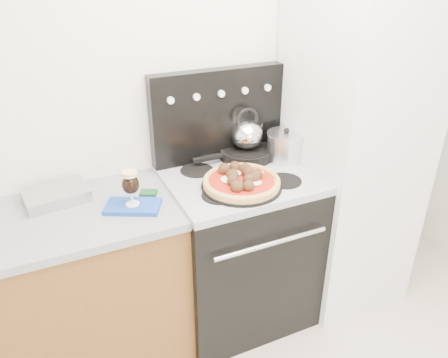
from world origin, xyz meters
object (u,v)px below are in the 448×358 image
pizza (242,180)px  skillet (246,153)px  beer_glass (131,188)px  base_cabinet (32,306)px  tea_kettle (247,132)px  fridge (350,150)px  stove_body (238,250)px  stock_pot (285,147)px  oven_mitt (133,206)px  pizza_pan (241,186)px

pizza → skillet: size_ratio=1.27×
beer_glass → base_cabinet: bearing=171.2°
pizza → tea_kettle: size_ratio=1.91×
fridge → tea_kettle: 0.61m
base_cabinet → skillet: bearing=7.7°
stove_body → stock_pot: stock_pot is taller
base_cabinet → beer_glass: (0.52, -0.08, 0.58)m
base_cabinet → tea_kettle: tea_kettle is taller
oven_mitt → fridge: bearing=1.4°
pizza_pan → tea_kettle: 0.39m
stock_pot → base_cabinet: bearing=-177.8°
oven_mitt → beer_glass: size_ratio=1.45×
fridge → pizza: fridge is taller
skillet → tea_kettle: tea_kettle is taller
stove_body → fridge: bearing=-2.0°
tea_kettle → fridge: bearing=-18.4°
oven_mitt → skillet: size_ratio=0.83×
base_cabinet → oven_mitt: size_ratio=5.79×
stove_body → pizza: bearing=-112.2°
base_cabinet → pizza: bearing=-7.6°
skillet → beer_glass: bearing=-161.0°
oven_mitt → pizza: size_ratio=0.65×
base_cabinet → skillet: (1.24, 0.17, 0.52)m
stove_body → fridge: size_ratio=0.46×
base_cabinet → tea_kettle: size_ratio=7.26×
skillet → pizza_pan: bearing=-121.2°
base_cabinet → beer_glass: bearing=-8.8°
base_cabinet → pizza: (1.06, -0.14, 0.53)m
stove_body → oven_mitt: oven_mitt is taller
base_cabinet → stove_body: bearing=-1.3°
beer_glass → tea_kettle: size_ratio=0.86×
stock_pot → stove_body: bearing=-166.1°
base_cabinet → stove_body: (1.10, -0.02, 0.01)m
stove_body → stock_pot: bearing=13.9°
pizza → tea_kettle: tea_kettle is taller
fridge → stock_pot: (-0.37, 0.11, 0.04)m
fridge → stock_pot: size_ratio=9.23×
base_cabinet → fridge: bearing=-1.6°
base_cabinet → oven_mitt: oven_mitt is taller
fridge → pizza: bearing=-173.0°
base_cabinet → pizza: 1.19m
stove_body → stock_pot: 0.65m
oven_mitt → tea_kettle: bearing=19.0°
oven_mitt → stock_pot: stock_pot is taller
tea_kettle → stock_pot: size_ratio=0.97×
stove_body → pizza: pizza is taller
base_cabinet → stock_pot: (1.43, 0.06, 0.56)m
stove_body → pizza_pan: 0.50m
stock_pot → skillet: bearing=149.3°
stove_body → pizza: 0.54m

